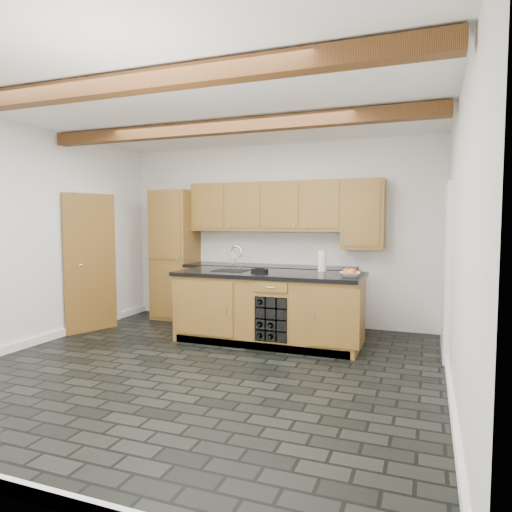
% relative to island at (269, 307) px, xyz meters
% --- Properties ---
extents(ground, '(5.00, 5.00, 0.00)m').
position_rel_island_xyz_m(ground, '(-0.31, -1.28, -0.46)').
color(ground, black).
rests_on(ground, ground).
extents(room_shell, '(5.01, 5.00, 5.00)m').
position_rel_island_xyz_m(room_shell, '(-0.39, -0.75, 1.06)').
color(room_shell, white).
rests_on(room_shell, ground).
extents(back_cabinetry, '(3.65, 0.62, 2.20)m').
position_rel_island_xyz_m(back_cabinetry, '(-0.68, 0.95, 0.52)').
color(back_cabinetry, olive).
rests_on(back_cabinetry, ground).
extents(island, '(2.48, 0.96, 0.93)m').
position_rel_island_xyz_m(island, '(0.00, 0.00, 0.00)').
color(island, olive).
rests_on(island, ground).
extents(faucet, '(0.45, 0.40, 0.34)m').
position_rel_island_xyz_m(faucet, '(-0.56, 0.05, 0.50)').
color(faucet, black).
rests_on(faucet, island).
extents(kitchen_scale, '(0.23, 0.17, 0.06)m').
position_rel_island_xyz_m(kitchen_scale, '(-0.12, -0.04, 0.50)').
color(kitchen_scale, black).
rests_on(kitchen_scale, island).
extents(fruit_bowl, '(0.30, 0.30, 0.06)m').
position_rel_island_xyz_m(fruit_bowl, '(1.07, -0.14, 0.50)').
color(fruit_bowl, white).
rests_on(fruit_bowl, island).
extents(fruit_cluster, '(0.16, 0.17, 0.07)m').
position_rel_island_xyz_m(fruit_cluster, '(1.07, -0.14, 0.53)').
color(fruit_cluster, '#B13317').
rests_on(fruit_cluster, fruit_bowl).
extents(paper_towel, '(0.11, 0.11, 0.28)m').
position_rel_island_xyz_m(paper_towel, '(0.62, 0.37, 0.61)').
color(paper_towel, white).
rests_on(paper_towel, island).
extents(mug, '(0.11, 0.11, 0.09)m').
position_rel_island_xyz_m(mug, '(-0.98, 1.04, 0.51)').
color(mug, white).
rests_on(mug, back_cabinetry).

